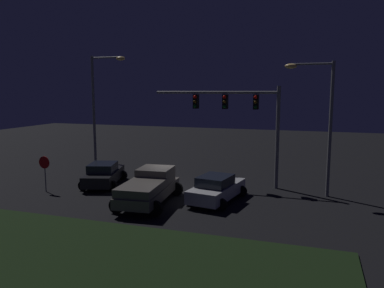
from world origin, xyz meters
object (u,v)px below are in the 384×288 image
(pickup_truck, at_px, (150,185))
(traffic_signal_gantry, at_px, (240,111))
(car_sedan, at_px, (217,189))
(car_sedan_far, at_px, (104,174))
(street_lamp_right, at_px, (321,112))
(street_lamp_left, at_px, (100,100))
(stop_sign, at_px, (45,167))

(pickup_truck, height_order, traffic_signal_gantry, traffic_signal_gantry)
(car_sedan, xyz_separation_m, traffic_signal_gantry, (0.45, 3.99, 4.16))
(car_sedan_far, bearing_deg, street_lamp_right, -98.72)
(car_sedan_far, distance_m, street_lamp_left, 6.62)
(traffic_signal_gantry, bearing_deg, street_lamp_left, 174.29)
(street_lamp_right, distance_m, stop_sign, 16.89)
(car_sedan_far, relative_size, traffic_signal_gantry, 0.57)
(car_sedan_far, xyz_separation_m, street_lamp_right, (13.41, 1.80, 4.26))
(car_sedan, xyz_separation_m, street_lamp_left, (-10.53, 5.09, 4.77))
(street_lamp_right, xyz_separation_m, stop_sign, (-15.95, -4.38, -3.44))
(traffic_signal_gantry, bearing_deg, car_sedan_far, -162.04)
(car_sedan, height_order, street_lamp_left, street_lamp_left)
(car_sedan_far, bearing_deg, pickup_truck, -137.08)
(traffic_signal_gantry, xyz_separation_m, stop_sign, (-11.01, -5.33, -3.34))
(pickup_truck, bearing_deg, traffic_signal_gantry, -40.29)
(car_sedan, xyz_separation_m, street_lamp_right, (5.39, 3.05, 4.26))
(pickup_truck, height_order, street_lamp_left, street_lamp_left)
(traffic_signal_gantry, height_order, street_lamp_right, street_lamp_right)
(car_sedan, xyz_separation_m, stop_sign, (-10.56, -1.33, 0.82))
(car_sedan, bearing_deg, stop_sign, 106.73)
(stop_sign, bearing_deg, street_lamp_left, 89.70)
(pickup_truck, bearing_deg, stop_sign, 84.14)
(pickup_truck, relative_size, car_sedan, 1.20)
(car_sedan, height_order, street_lamp_right, street_lamp_right)
(street_lamp_left, bearing_deg, pickup_truck, -42.82)
(car_sedan_far, bearing_deg, car_sedan, -115.22)
(street_lamp_left, bearing_deg, stop_sign, -90.30)
(car_sedan, bearing_deg, pickup_truck, 122.61)
(street_lamp_right, bearing_deg, stop_sign, -164.63)
(pickup_truck, bearing_deg, car_sedan_far, 54.52)
(street_lamp_right, bearing_deg, car_sedan_far, -172.35)
(street_lamp_left, xyz_separation_m, street_lamp_right, (15.91, -2.04, -0.51))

